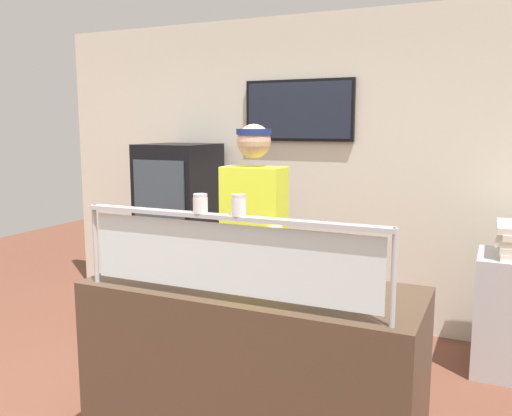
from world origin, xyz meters
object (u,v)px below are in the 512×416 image
Objects in this scene: pizza_tray at (225,274)px; pizza_server at (221,271)px; parmesan_shaker at (200,205)px; drink_fridge at (180,231)px; worker_figure at (254,246)px; pepper_flake_shaker at (239,207)px.

pizza_tray is 1.58× the size of pizza_server.
pizza_server is 0.53m from parmesan_shaker.
parmesan_shaker is 2.53m from drink_fridge.
worker_figure reaches higher than pizza_server.
pepper_flake_shaker is 0.05× the size of worker_figure.
pizza_server is 0.55m from worker_figure.
pizza_server is at bearing 129.26° from pepper_flake_shaker.
drink_fridge reaches higher than pizza_server.
pizza_tray is 0.53m from worker_figure.
worker_figure reaches higher than parmesan_shaker.
pepper_flake_shaker is (0.26, -0.36, 0.43)m from pizza_tray.
pizza_tray is at bearing -82.15° from worker_figure.
worker_figure is (-0.14, 0.88, -0.39)m from parmesan_shaker.
parmesan_shaker is at bearing -54.90° from drink_fridge.
pizza_server is 2.92× the size of pepper_flake_shaker.
pizza_tray is 0.28× the size of drink_fridge.
pizza_tray is at bearing 126.02° from pepper_flake_shaker.
pizza_server is 0.60m from pepper_flake_shaker.
pizza_tray is 2.14m from drink_fridge.
worker_figure is at bearing 98.79° from parmesan_shaker.
pizza_tray is 0.62m from pepper_flake_shaker.
drink_fridge is (-1.28, 1.13, -0.21)m from worker_figure.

